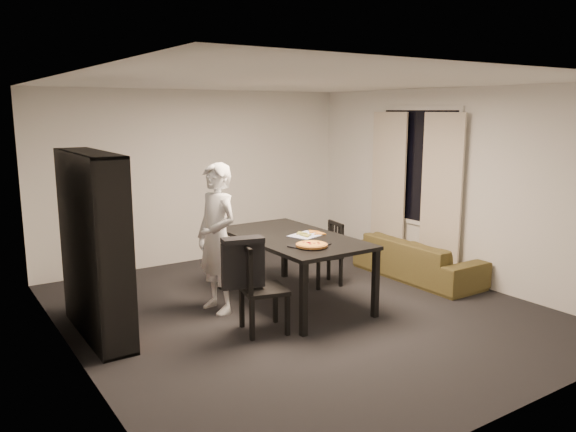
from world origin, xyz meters
TOP-DOWN VIEW (x-y plane):
  - room at (0.00, 0.00)m, footprint 5.01×5.51m
  - window_pane at (2.48, 0.60)m, footprint 0.02×1.40m
  - window_frame at (2.48, 0.60)m, footprint 0.03×1.52m
  - curtain_left at (2.40, 0.08)m, footprint 0.03×0.70m
  - curtain_right at (2.40, 1.12)m, footprint 0.03×0.70m
  - bookshelf at (-2.16, 0.60)m, footprint 0.35×1.50m
  - dining_table at (0.08, 0.30)m, footprint 1.10×1.97m
  - chair_left at (-0.77, -0.28)m, footprint 0.53×0.53m
  - chair_right at (0.89, 0.63)m, footprint 0.45×0.45m
  - draped_jacket at (-0.90, -0.25)m, footprint 0.45×0.28m
  - person at (-0.80, 0.53)m, footprint 0.49×0.68m
  - baking_tray at (-0.03, -0.20)m, footprint 0.48×0.43m
  - pepperoni_pizza at (-0.05, -0.27)m, footprint 0.35×0.35m
  - kitchen_towel at (0.24, 0.24)m, footprint 0.47×0.41m
  - pizza_slices at (0.30, 0.25)m, footprint 0.39×0.34m
  - sofa at (2.09, 0.17)m, footprint 0.74×1.89m

SIDE VIEW (x-z plane):
  - sofa at x=2.09m, z-range 0.00..0.55m
  - chair_right at x=0.89m, z-range 0.06..0.90m
  - chair_left at x=-0.77m, z-range 0.07..1.02m
  - dining_table at x=0.08m, z-range 0.34..1.16m
  - draped_jacket at x=-0.90m, z-range 0.53..1.06m
  - kitchen_towel at x=0.24m, z-range 0.82..0.83m
  - baking_tray at x=-0.03m, z-range 0.82..0.83m
  - pizza_slices at x=0.30m, z-range 0.83..0.84m
  - pepperoni_pizza at x=-0.05m, z-range 0.83..0.86m
  - person at x=-0.80m, z-range 0.00..1.72m
  - bookshelf at x=-2.16m, z-range 0.00..1.90m
  - curtain_left at x=2.40m, z-range 0.02..2.27m
  - curtain_right at x=2.40m, z-range 0.02..2.27m
  - room at x=0.00m, z-range 0.00..2.60m
  - window_pane at x=2.48m, z-range 0.70..2.30m
  - window_frame at x=2.48m, z-range 0.64..2.36m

